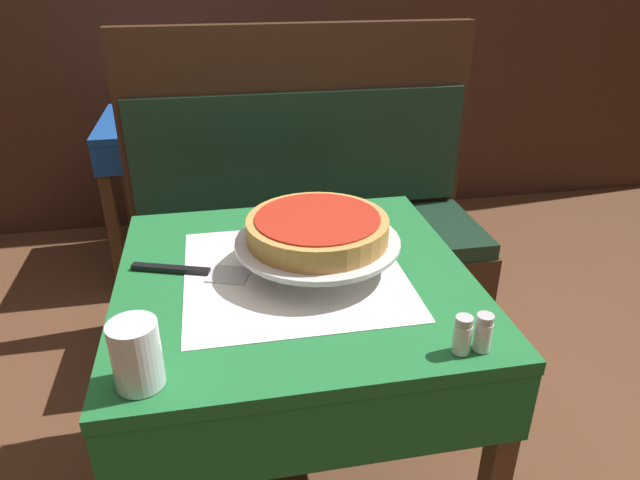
{
  "coord_description": "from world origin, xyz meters",
  "views": [
    {
      "loc": [
        -0.15,
        -1.13,
        1.39
      ],
      "look_at": [
        0.06,
        -0.02,
        0.82
      ],
      "focal_mm": 32.0,
      "sensor_mm": 36.0,
      "label": 1
    }
  ],
  "objects_px": {
    "pizza_pan_stand": "(318,243)",
    "water_glass_near": "(136,354)",
    "dining_table_front": "(295,313)",
    "condiment_caddy": "(163,105)",
    "deep_dish_pizza": "(318,228)",
    "pizza_server": "(193,271)",
    "booth_bench": "(308,258)",
    "salt_shaker": "(462,335)",
    "dining_table_rear": "(173,140)",
    "pepper_shaker": "(483,333)"
  },
  "relations": [
    {
      "from": "pizza_pan_stand",
      "to": "pepper_shaker",
      "type": "xyz_separation_m",
      "value": [
        0.24,
        -0.36,
        -0.03
      ]
    },
    {
      "from": "condiment_caddy",
      "to": "dining_table_front",
      "type": "bearing_deg",
      "value": -76.69
    },
    {
      "from": "pizza_server",
      "to": "salt_shaker",
      "type": "xyz_separation_m",
      "value": [
        0.49,
        -0.39,
        0.03
      ]
    },
    {
      "from": "dining_table_front",
      "to": "condiment_caddy",
      "type": "height_order",
      "value": "condiment_caddy"
    },
    {
      "from": "dining_table_front",
      "to": "salt_shaker",
      "type": "relative_size",
      "value": 10.62
    },
    {
      "from": "deep_dish_pizza",
      "to": "pepper_shaker",
      "type": "distance_m",
      "value": 0.44
    },
    {
      "from": "dining_table_front",
      "to": "pepper_shaker",
      "type": "relative_size",
      "value": 10.74
    },
    {
      "from": "booth_bench",
      "to": "deep_dish_pizza",
      "type": "xyz_separation_m",
      "value": [
        -0.1,
        -0.76,
        0.49
      ]
    },
    {
      "from": "dining_table_front",
      "to": "pizza_server",
      "type": "relative_size",
      "value": 2.88
    },
    {
      "from": "dining_table_front",
      "to": "water_glass_near",
      "type": "bearing_deg",
      "value": -133.85
    },
    {
      "from": "dining_table_front",
      "to": "dining_table_rear",
      "type": "height_order",
      "value": "dining_table_front"
    },
    {
      "from": "booth_bench",
      "to": "pepper_shaker",
      "type": "bearing_deg",
      "value": -82.92
    },
    {
      "from": "dining_table_rear",
      "to": "pizza_server",
      "type": "distance_m",
      "value": 1.48
    },
    {
      "from": "deep_dish_pizza",
      "to": "condiment_caddy",
      "type": "distance_m",
      "value": 1.65
    },
    {
      "from": "booth_bench",
      "to": "condiment_caddy",
      "type": "xyz_separation_m",
      "value": [
        -0.54,
        0.82,
        0.42
      ]
    },
    {
      "from": "booth_bench",
      "to": "pizza_pan_stand",
      "type": "distance_m",
      "value": 0.9
    },
    {
      "from": "pizza_pan_stand",
      "to": "water_glass_near",
      "type": "bearing_deg",
      "value": -137.52
    },
    {
      "from": "pizza_pan_stand",
      "to": "salt_shaker",
      "type": "xyz_separation_m",
      "value": [
        0.2,
        -0.36,
        -0.03
      ]
    },
    {
      "from": "pepper_shaker",
      "to": "condiment_caddy",
      "type": "xyz_separation_m",
      "value": [
        -0.68,
        1.95,
        -0.01
      ]
    },
    {
      "from": "deep_dish_pizza",
      "to": "salt_shaker",
      "type": "bearing_deg",
      "value": -60.68
    },
    {
      "from": "dining_table_front",
      "to": "condiment_caddy",
      "type": "bearing_deg",
      "value": 103.31
    },
    {
      "from": "booth_bench",
      "to": "salt_shaker",
      "type": "bearing_deg",
      "value": -84.97
    },
    {
      "from": "dining_table_rear",
      "to": "deep_dish_pizza",
      "type": "bearing_deg",
      "value": -74.99
    },
    {
      "from": "booth_bench",
      "to": "water_glass_near",
      "type": "xyz_separation_m",
      "value": [
        -0.47,
        -1.1,
        0.45
      ]
    },
    {
      "from": "booth_bench",
      "to": "dining_table_rear",
      "type": "bearing_deg",
      "value": 124.51
    },
    {
      "from": "pizza_server",
      "to": "pepper_shaker",
      "type": "xyz_separation_m",
      "value": [
        0.53,
        -0.39,
        0.03
      ]
    },
    {
      "from": "dining_table_front",
      "to": "pepper_shaker",
      "type": "xyz_separation_m",
      "value": [
        0.3,
        -0.35,
        0.15
      ]
    },
    {
      "from": "dining_table_front",
      "to": "booth_bench",
      "type": "distance_m",
      "value": 0.84
    },
    {
      "from": "dining_table_front",
      "to": "pizza_pan_stand",
      "type": "xyz_separation_m",
      "value": [
        0.06,
        0.01,
        0.18
      ]
    },
    {
      "from": "dining_table_front",
      "to": "pizza_pan_stand",
      "type": "distance_m",
      "value": 0.19
    },
    {
      "from": "deep_dish_pizza",
      "to": "condiment_caddy",
      "type": "xyz_separation_m",
      "value": [
        -0.44,
        1.59,
        -0.07
      ]
    },
    {
      "from": "water_glass_near",
      "to": "deep_dish_pizza",
      "type": "bearing_deg",
      "value": 42.48
    },
    {
      "from": "booth_bench",
      "to": "pizza_pan_stand",
      "type": "relative_size",
      "value": 3.45
    },
    {
      "from": "dining_table_front",
      "to": "water_glass_near",
      "type": "xyz_separation_m",
      "value": [
        -0.31,
        -0.33,
        0.17
      ]
    },
    {
      "from": "dining_table_front",
      "to": "salt_shaker",
      "type": "xyz_separation_m",
      "value": [
        0.26,
        -0.35,
        0.15
      ]
    },
    {
      "from": "booth_bench",
      "to": "water_glass_near",
      "type": "bearing_deg",
      "value": -113.24
    },
    {
      "from": "dining_table_rear",
      "to": "pizza_pan_stand",
      "type": "relative_size",
      "value": 1.92
    },
    {
      "from": "dining_table_front",
      "to": "salt_shaker",
      "type": "distance_m",
      "value": 0.46
    },
    {
      "from": "pizza_pan_stand",
      "to": "pizza_server",
      "type": "relative_size",
      "value": 1.36
    },
    {
      "from": "pizza_server",
      "to": "pepper_shaker",
      "type": "bearing_deg",
      "value": -36.29
    },
    {
      "from": "pizza_server",
      "to": "water_glass_near",
      "type": "bearing_deg",
      "value": -102.84
    },
    {
      "from": "salt_shaker",
      "to": "pizza_pan_stand",
      "type": "bearing_deg",
      "value": 119.32
    },
    {
      "from": "dining_table_rear",
      "to": "pepper_shaker",
      "type": "distance_m",
      "value": 1.97
    },
    {
      "from": "pizza_pan_stand",
      "to": "condiment_caddy",
      "type": "xyz_separation_m",
      "value": [
        -0.44,
        1.59,
        -0.03
      ]
    },
    {
      "from": "salt_shaker",
      "to": "condiment_caddy",
      "type": "height_order",
      "value": "condiment_caddy"
    },
    {
      "from": "deep_dish_pizza",
      "to": "pizza_server",
      "type": "relative_size",
      "value": 1.16
    },
    {
      "from": "salt_shaker",
      "to": "condiment_caddy",
      "type": "distance_m",
      "value": 2.05
    },
    {
      "from": "booth_bench",
      "to": "condiment_caddy",
      "type": "relative_size",
      "value": 8.9
    },
    {
      "from": "dining_table_rear",
      "to": "deep_dish_pizza",
      "type": "distance_m",
      "value": 1.57
    },
    {
      "from": "water_glass_near",
      "to": "pepper_shaker",
      "type": "height_order",
      "value": "water_glass_near"
    }
  ]
}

